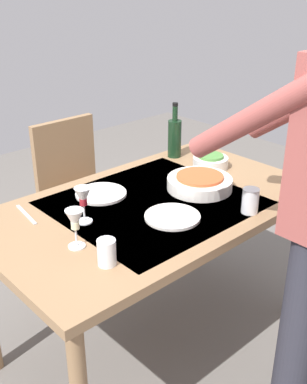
{
  "coord_description": "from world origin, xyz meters",
  "views": [
    {
      "loc": [
        1.25,
        1.37,
        1.69
      ],
      "look_at": [
        0.0,
        0.0,
        0.82
      ],
      "focal_mm": 44.35,
      "sensor_mm": 36.0,
      "label": 1
    }
  ],
  "objects": [
    {
      "name": "table_knife",
      "position": [
        0.47,
        -0.27,
        0.78
      ],
      "size": [
        0.04,
        0.2,
        0.0
      ],
      "primitive_type": "cube",
      "rotation": [
        0.0,
        0.0,
        -0.13
      ],
      "color": "silver",
      "rests_on": "dining_table"
    },
    {
      "name": "ground_plane",
      "position": [
        0.0,
        0.0,
        0.0
      ],
      "size": [
        6.0,
        6.0,
        0.0
      ],
      "primitive_type": "plane",
      "color": "#66605B"
    },
    {
      "name": "dining_table",
      "position": [
        0.0,
        0.0,
        0.69
      ],
      "size": [
        1.47,
        0.87,
        0.77
      ],
      "color": "#93704C",
      "rests_on": "ground_plane"
    },
    {
      "name": "water_cup_near_right",
      "position": [
        -0.23,
        0.34,
        0.83
      ],
      "size": [
        0.07,
        0.07,
        0.11
      ],
      "primitive_type": "cylinder",
      "color": "silver",
      "rests_on": "dining_table"
    },
    {
      "name": "wine_glass_right",
      "position": [
        0.45,
        0.08,
        0.88
      ],
      "size": [
        0.07,
        0.07,
        0.15
      ],
      "color": "white",
      "rests_on": "dining_table"
    },
    {
      "name": "serving_bowl_pasta",
      "position": [
        -0.25,
        0.04,
        0.81
      ],
      "size": [
        0.3,
        0.3,
        0.07
      ],
      "color": "white",
      "rests_on": "dining_table"
    },
    {
      "name": "dinner_plate_far",
      "position": [
        0.04,
        0.16,
        0.78
      ],
      "size": [
        0.23,
        0.23,
        0.01
      ],
      "primitive_type": "cylinder",
      "color": "white",
      "rests_on": "dining_table"
    },
    {
      "name": "dinner_plate_near",
      "position": [
        0.12,
        -0.22,
        0.78
      ],
      "size": [
        0.23,
        0.23,
        0.01
      ],
      "primitive_type": "cylinder",
      "color": "white",
      "rests_on": "dining_table"
    },
    {
      "name": "wine_bottle",
      "position": [
        -0.47,
        -0.34,
        0.88
      ],
      "size": [
        0.07,
        0.07,
        0.3
      ],
      "color": "black",
      "rests_on": "dining_table"
    },
    {
      "name": "water_cup_far_left",
      "position": [
        -0.64,
        0.32,
        0.82
      ],
      "size": [
        0.07,
        0.07,
        0.09
      ],
      "primitive_type": "cylinder",
      "color": "silver",
      "rests_on": "dining_table"
    },
    {
      "name": "water_cup_near_left",
      "position": [
        0.44,
        0.25,
        0.82
      ],
      "size": [
        0.07,
        0.07,
        0.1
      ],
      "primitive_type": "cylinder",
      "color": "silver",
      "rests_on": "dining_table"
    },
    {
      "name": "side_bowl_salad",
      "position": [
        -0.49,
        -0.1,
        0.81
      ],
      "size": [
        0.18,
        0.18,
        0.07
      ],
      "color": "white",
      "rests_on": "dining_table"
    },
    {
      "name": "chair_near",
      "position": [
        -0.13,
        -0.82,
        0.53
      ],
      "size": [
        0.4,
        0.4,
        0.91
      ],
      "color": "brown",
      "rests_on": "ground_plane"
    },
    {
      "name": "wine_glass_left",
      "position": [
        0.32,
        -0.06,
        0.88
      ],
      "size": [
        0.07,
        0.07,
        0.15
      ],
      "color": "white",
      "rests_on": "dining_table"
    }
  ]
}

